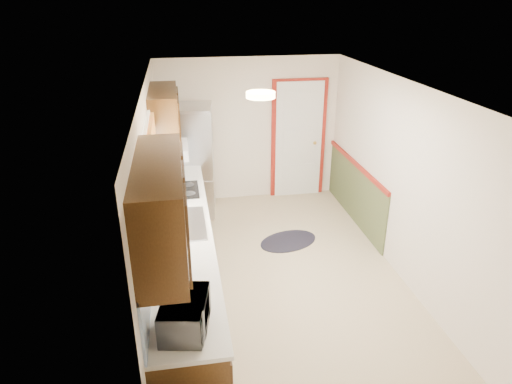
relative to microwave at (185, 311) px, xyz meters
name	(u,v)px	position (x,y,z in m)	size (l,w,h in m)	color
room_shell	(282,189)	(1.20, 1.95, 0.09)	(3.20, 5.20, 2.52)	tan
kitchen_run	(179,239)	(-0.04, 1.66, -0.30)	(0.63, 4.00, 2.20)	#361F0C
back_wall_trim	(310,150)	(2.19, 4.16, -0.22)	(1.12, 2.30, 2.08)	maroon
ceiling_fixture	(261,95)	(0.90, 1.75, 1.25)	(0.30, 0.30, 0.06)	#FFD88C
microwave	(185,311)	(0.00, 0.00, 0.00)	(0.50, 0.27, 0.34)	white
refrigerator	(190,161)	(0.18, 4.00, -0.23)	(0.81, 0.78, 1.76)	#B7B7BC
rug	(288,241)	(1.50, 2.76, -1.10)	(0.88, 0.56, 0.01)	black
cooktop	(180,190)	(0.01, 2.70, -0.16)	(0.48, 0.57, 0.02)	black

